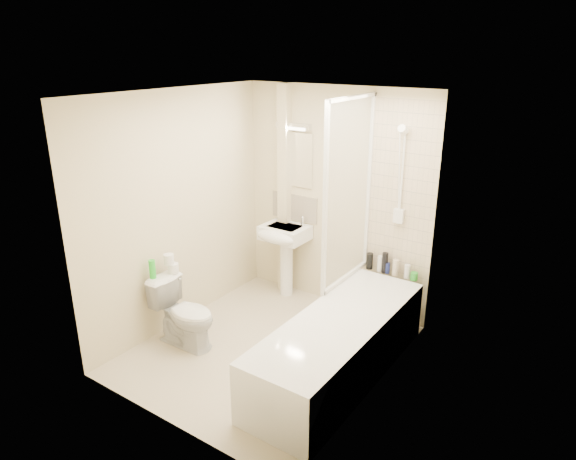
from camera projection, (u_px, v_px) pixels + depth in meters
The scene contains 26 objects.
floor at pixel (267, 349), 4.95m from camera, with size 2.50×2.50×0.00m, color beige.
wall_back at pixel (335, 200), 5.52m from camera, with size 2.20×0.02×2.40m, color beige.
wall_left at pixel (178, 211), 5.13m from camera, with size 0.02×2.50×2.40m, color beige.
wall_right at pixel (379, 260), 3.96m from camera, with size 0.02×2.50×2.40m, color beige.
ceiling at pixel (263, 93), 4.14m from camera, with size 2.20×2.50×0.02m, color white.
tile_back at pixel (402, 191), 5.03m from camera, with size 0.70×0.01×1.75m, color beige.
tile_right at pixel (383, 231), 3.93m from camera, with size 0.01×2.10×1.75m, color beige.
pipe_boxing at pixel (285, 192), 5.80m from camera, with size 0.12×0.12×2.40m, color beige.
splashback at pixel (294, 207), 5.84m from camera, with size 0.60×0.01×0.30m, color beige.
mirror at pixel (295, 160), 5.66m from camera, with size 0.46×0.01×0.60m, color white.
strip_light at pixel (293, 126), 5.51m from camera, with size 0.42×0.07×0.07m, color silver.
bathtub at pixel (339, 345), 4.50m from camera, with size 0.70×2.10×0.55m.
shower_screen at pixel (349, 193), 4.87m from camera, with size 0.04×0.92×1.80m.
shower_fixture at pixel (401, 179), 4.96m from camera, with size 0.10×0.16×0.99m.
pedestal_sink at pixel (283, 241), 5.78m from camera, with size 0.51×0.47×0.98m.
bottle_black_a at pixel (370, 261), 5.38m from camera, with size 0.07×0.07×0.17m, color black.
bottle_white_a at pixel (380, 264), 5.32m from camera, with size 0.06×0.06×0.17m, color silver.
bottle_black_b at pixel (385, 263), 5.28m from camera, with size 0.06×0.06×0.22m, color black.
bottle_blue at pixel (387, 268), 5.28m from camera, with size 0.05×0.05×0.11m, color navy.
bottle_cream at pixel (395, 268), 5.22m from camera, with size 0.06×0.06×0.17m, color beige.
bottle_white_b at pixel (407, 271), 5.16m from camera, with size 0.06×0.06×0.15m, color silver.
bottle_green at pixel (414, 276), 5.13m from camera, with size 0.07×0.07×0.08m, color green.
toilet at pixel (185, 313), 4.95m from camera, with size 0.66×0.38×0.67m, color white.
toilet_roll_lower at pixel (173, 268), 5.02m from camera, with size 0.10×0.10×0.09m, color white.
toilet_roll_upper at pixel (169, 259), 4.97m from camera, with size 0.10×0.10×0.10m, color white.
green_bottle at pixel (152, 269), 4.88m from camera, with size 0.06×0.06×0.18m, color green.
Camera 1 is at (2.58, -3.41, 2.76)m, focal length 32.00 mm.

